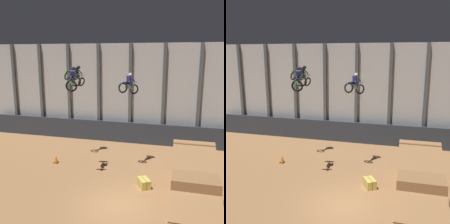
# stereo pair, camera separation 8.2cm
# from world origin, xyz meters

# --- Properties ---
(ground_plane) EXTENTS (60.00, 60.00, 0.00)m
(ground_plane) POSITION_xyz_m (0.00, 0.00, 0.00)
(ground_plane) COLOR #996B42
(arena_back_wall) EXTENTS (32.00, 0.40, 9.12)m
(arena_back_wall) POSITION_xyz_m (-0.00, 11.27, 4.56)
(arena_back_wall) COLOR silver
(arena_back_wall) RESTS_ON ground_plane
(lower_barrier) EXTENTS (31.36, 0.20, 1.95)m
(lower_barrier) POSITION_xyz_m (0.00, 10.51, 0.98)
(lower_barrier) COLOR #2D333D
(lower_barrier) RESTS_ON ground_plane
(dirt_ramp) EXTENTS (2.71, 6.22, 2.45)m
(dirt_ramp) POSITION_xyz_m (4.04, 3.25, 0.81)
(dirt_ramp) COLOR olive
(dirt_ramp) RESTS_ON ground_plane
(rider_bike_left_air) EXTENTS (1.48, 1.81, 1.66)m
(rider_bike_left_air) POSITION_xyz_m (-4.88, 6.21, 6.51)
(rider_bike_left_air) COLOR black
(rider_bike_center_air) EXTENTS (1.03, 1.85, 1.53)m
(rider_bike_center_air) POSITION_xyz_m (-3.68, 2.95, 6.51)
(rider_bike_center_air) COLOR black
(rider_bike_right_air) EXTENTS (1.30, 1.77, 1.56)m
(rider_bike_right_air) POSITION_xyz_m (-0.51, 5.18, 6.04)
(rider_bike_right_air) COLOR black
(traffic_cone_near_ramp) EXTENTS (0.36, 0.36, 0.58)m
(traffic_cone_near_ramp) POSITION_xyz_m (-5.96, 4.51, 0.28)
(traffic_cone_near_ramp) COLOR black
(traffic_cone_near_ramp) RESTS_ON ground_plane
(hay_bale_trackside) EXTENTS (0.97, 1.08, 0.57)m
(hay_bale_trackside) POSITION_xyz_m (1.06, 2.40, 0.28)
(hay_bale_trackside) COLOR #CCB751
(hay_bale_trackside) RESTS_ON ground_plane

